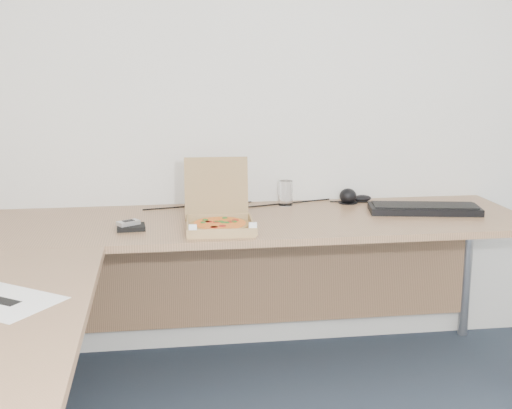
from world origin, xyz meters
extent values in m
cube|color=#976D4B|center=(-0.50, 1.40, 0.71)|extent=(2.50, 0.70, 0.03)
cylinder|color=gray|center=(0.70, 1.70, 0.35)|extent=(0.05, 0.05, 0.70)
cube|color=tan|center=(-0.60, 1.23, 0.73)|extent=(0.27, 0.27, 0.01)
cube|color=tan|center=(-0.60, 1.38, 0.87)|extent=(0.27, 0.05, 0.27)
cylinder|color=#AF7A3C|center=(-0.60, 1.23, 0.75)|extent=(0.24, 0.24, 0.02)
cylinder|color=#CE0C00|center=(-0.60, 1.23, 0.76)|extent=(0.21, 0.21, 0.00)
cylinder|color=silver|center=(-0.25, 1.65, 0.79)|extent=(0.07, 0.07, 0.12)
cube|color=black|center=(0.33, 1.41, 0.75)|extent=(0.51, 0.26, 0.03)
ellipsoid|color=black|center=(0.13, 1.68, 0.75)|extent=(0.11, 0.09, 0.03)
cube|color=black|center=(-0.96, 1.29, 0.74)|extent=(0.12, 0.10, 0.02)
cube|color=#B2B5BA|center=(-0.97, 1.29, 0.76)|extent=(0.10, 0.09, 0.02)
cube|color=white|center=(-1.31, 0.51, 0.73)|extent=(0.40, 0.38, 0.00)
ellipsoid|color=black|center=(0.05, 1.66, 0.77)|extent=(0.09, 0.09, 0.08)
camera|label=1|loc=(-0.84, -1.42, 1.42)|focal=47.49mm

